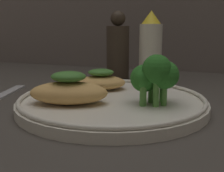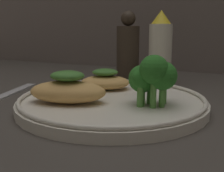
{
  "view_description": "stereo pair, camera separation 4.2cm",
  "coord_description": "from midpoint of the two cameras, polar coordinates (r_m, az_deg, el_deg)",
  "views": [
    {
      "loc": [
        14.46,
        -38.48,
        11.85
      ],
      "look_at": [
        0.0,
        0.0,
        3.4
      ],
      "focal_mm": 45.0,
      "sensor_mm": 36.0,
      "label": 1
    },
    {
      "loc": [
        18.3,
        -36.81,
        11.85
      ],
      "look_at": [
        0.0,
        0.0,
        3.4
      ],
      "focal_mm": 45.0,
      "sensor_mm": 36.0,
      "label": 2
    }
  ],
  "objects": [
    {
      "name": "plate",
      "position": [
        0.42,
        2.83,
        -3.21
      ],
      "size": [
        28.3,
        28.3,
        2.0
      ],
      "color": "silver",
      "rests_on": "ground_plane"
    },
    {
      "name": "broccoli_bunch",
      "position": [
        0.39,
        11.51,
        1.86
      ],
      "size": [
        6.75,
        6.58,
        7.13
      ],
      "color": "#569942",
      "rests_on": "plate"
    },
    {
      "name": "pepper_grinder",
      "position": [
        0.63,
        5.15,
        7.15
      ],
      "size": [
        5.05,
        5.05,
        15.65
      ],
      "color": "#382D23",
      "rests_on": "ground_plane"
    },
    {
      "name": "sauce_bottle",
      "position": [
        0.61,
        11.74,
        7.23
      ],
      "size": [
        4.85,
        4.85,
        15.57
      ],
      "color": "silver",
      "rests_on": "ground_plane"
    },
    {
      "name": "grilled_meat_front",
      "position": [
        0.4,
        -6.04,
        -0.82
      ],
      "size": [
        12.31,
        9.17,
        4.64
      ],
      "color": "tan",
      "rests_on": "plate"
    },
    {
      "name": "fork",
      "position": [
        0.54,
        -18.29,
        -1.43
      ],
      "size": [
        6.78,
        18.27,
        0.6
      ],
      "color": "#B2B2B7",
      "rests_on": "ground_plane"
    },
    {
      "name": "grilled_meat_middle",
      "position": [
        0.49,
        1.04,
        1.01
      ],
      "size": [
        10.2,
        8.95,
        3.6
      ],
      "color": "tan",
      "rests_on": "plate"
    },
    {
      "name": "ground_plane",
      "position": [
        0.43,
        2.81,
        -5.14
      ],
      "size": [
        180.0,
        180.0,
        1.0
      ],
      "primitive_type": "cube",
      "color": "#3D3833"
    }
  ]
}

